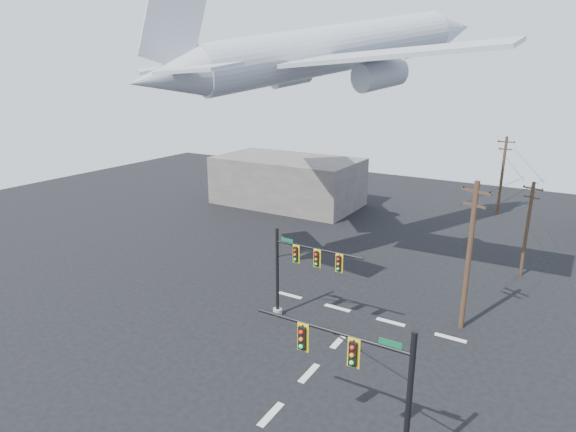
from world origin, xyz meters
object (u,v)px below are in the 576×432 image
Objects in this scene: utility_pole_b at (527,228)px; signal_mast_far at (297,272)px; airliner at (333,51)px; utility_pole_a at (469,254)px; utility_pole_c at (502,174)px; signal_mast_near at (371,391)px.

signal_mast_far is at bearing -105.35° from utility_pole_b.
airliner is at bearing 105.57° from signal_mast_far.
utility_pole_a is 1.08× the size of utility_pole_c.
utility_pole_b is at bearing -44.82° from airliner.
utility_pole_b is at bearing 99.76° from utility_pole_a.
utility_pole_a reaches higher than utility_pole_b.
signal_mast_near is 25.98m from utility_pole_b.
airliner reaches higher than utility_pole_c.
airliner is at bearing -138.86° from utility_pole_b.
airliner is (-12.93, 6.07, 12.79)m from utility_pole_a.
signal_mast_near is 0.80× the size of utility_pole_c.
signal_mast_near is 27.56m from airliner.
utility_pole_b is 19.33m from utility_pole_c.
airliner reaches higher than utility_pole_a.
utility_pole_c is (7.79, 35.11, 1.23)m from signal_mast_far.
airliner reaches higher than signal_mast_near.
utility_pole_c is (-2.10, 30.28, -0.37)m from utility_pole_a.
signal_mast_near is 44.56m from utility_pole_c.
signal_mast_far is 0.81× the size of utility_pole_b.
utility_pole_c reaches higher than signal_mast_far.
utility_pole_a is 19.17m from airliner.
utility_pole_a reaches higher than signal_mast_far.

